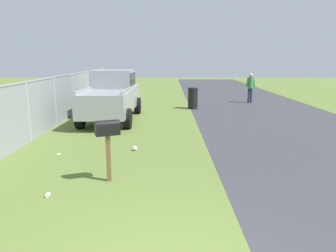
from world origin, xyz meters
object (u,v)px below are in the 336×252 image
object	(u,v)px
mailbox	(107,133)
pedestrian	(250,86)
pickup_truck	(112,94)
trash_bin	(193,98)

from	to	relation	value
mailbox	pedestrian	xyz separation A→B (m)	(12.24, -6.07, -0.07)
mailbox	pickup_truck	bearing A→B (deg)	-13.05
mailbox	pickup_truck	xyz separation A→B (m)	(7.09, 1.12, 0.03)
mailbox	pedestrian	world-z (taller)	pedestrian
mailbox	trash_bin	xyz separation A→B (m)	(10.02, -2.54, -0.52)
mailbox	trash_bin	bearing A→B (deg)	-36.24
pedestrian	mailbox	bearing A→B (deg)	145.66
trash_bin	pedestrian	xyz separation A→B (m)	(2.22, -3.53, 0.45)
mailbox	pickup_truck	distance (m)	7.18
pickup_truck	trash_bin	xyz separation A→B (m)	(2.93, -3.66, -0.55)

